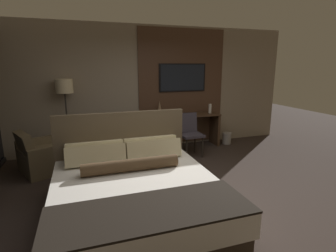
# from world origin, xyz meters

# --- Properties ---
(ground_plane) EXTENTS (16.00, 16.00, 0.00)m
(ground_plane) POSITION_xyz_m (0.00, 0.00, 0.00)
(ground_plane) COLOR #332823
(wall_back_tv_panel) EXTENTS (7.20, 0.09, 2.80)m
(wall_back_tv_panel) POSITION_xyz_m (0.11, 2.59, 1.40)
(wall_back_tv_panel) COLOR gray
(wall_back_tv_panel) RESTS_ON ground_plane
(bed) EXTENTS (2.06, 2.26, 1.19)m
(bed) POSITION_xyz_m (-0.83, -0.22, 0.31)
(bed) COLOR #33281E
(bed) RESTS_ON ground_plane
(desk) EXTENTS (1.61, 0.50, 0.79)m
(desk) POSITION_xyz_m (0.91, 2.32, 0.53)
(desk) COLOR #422D1E
(desk) RESTS_ON ground_plane
(tv) EXTENTS (1.15, 0.04, 0.65)m
(tv) POSITION_xyz_m (0.91, 2.52, 1.63)
(tv) COLOR black
(desk_chair) EXTENTS (0.48, 0.48, 0.91)m
(desk_chair) POSITION_xyz_m (0.77, 1.72, 0.55)
(desk_chair) COLOR #38333D
(desk_chair) RESTS_ON ground_plane
(armchair_by_window) EXTENTS (1.09, 1.11, 0.78)m
(armchair_by_window) POSITION_xyz_m (-2.13, 1.75, 0.26)
(armchair_by_window) COLOR brown
(armchair_by_window) RESTS_ON ground_plane
(floor_lamp) EXTENTS (0.34, 0.34, 1.65)m
(floor_lamp) POSITION_xyz_m (-1.71, 2.34, 1.38)
(floor_lamp) COLOR #282623
(floor_lamp) RESTS_ON ground_plane
(vase_tall) EXTENTS (0.14, 0.14, 0.33)m
(vase_tall) POSITION_xyz_m (0.29, 2.39, 0.96)
(vase_tall) COLOR #846647
(vase_tall) RESTS_ON desk
(vase_short) EXTENTS (0.07, 0.07, 0.22)m
(vase_short) POSITION_xyz_m (1.52, 2.26, 0.90)
(vase_short) COLOR silver
(vase_short) RESTS_ON desk
(waste_bin) EXTENTS (0.22, 0.22, 0.28)m
(waste_bin) POSITION_xyz_m (1.99, 2.19, 0.14)
(waste_bin) COLOR gray
(waste_bin) RESTS_ON ground_plane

